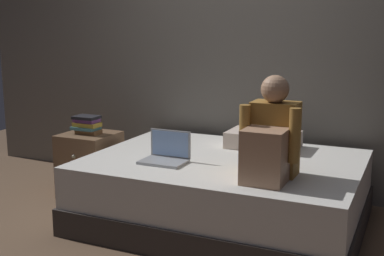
# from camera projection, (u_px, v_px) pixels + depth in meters

# --- Properties ---
(ground_plane) EXTENTS (8.00, 8.00, 0.00)m
(ground_plane) POSITION_uv_depth(u_px,v_px,m) (183.00, 232.00, 3.60)
(ground_plane) COLOR brown
(wall_back) EXTENTS (5.60, 0.10, 2.70)m
(wall_back) POSITION_uv_depth(u_px,v_px,m) (241.00, 40.00, 4.40)
(wall_back) COLOR slate
(wall_back) RESTS_ON ground_plane
(bed) EXTENTS (2.00, 1.50, 0.50)m
(bed) POSITION_uv_depth(u_px,v_px,m) (224.00, 191.00, 3.73)
(bed) COLOR #332D2B
(bed) RESTS_ON ground_plane
(nightstand) EXTENTS (0.44, 0.46, 0.55)m
(nightstand) POSITION_uv_depth(u_px,v_px,m) (90.00, 164.00, 4.36)
(nightstand) COLOR brown
(nightstand) RESTS_ON ground_plane
(person_sitting) EXTENTS (0.39, 0.44, 0.66)m
(person_sitting) POSITION_uv_depth(u_px,v_px,m) (271.00, 140.00, 3.16)
(person_sitting) COLOR olive
(person_sitting) RESTS_ON bed
(laptop) EXTENTS (0.32, 0.23, 0.22)m
(laptop) POSITION_uv_depth(u_px,v_px,m) (166.00, 154.00, 3.58)
(laptop) COLOR #9EA0A5
(laptop) RESTS_ON bed
(pillow) EXTENTS (0.56, 0.36, 0.13)m
(pillow) POSITION_uv_depth(u_px,v_px,m) (263.00, 140.00, 4.01)
(pillow) COLOR beige
(pillow) RESTS_ON bed
(book_stack) EXTENTS (0.24, 0.16, 0.16)m
(book_stack) POSITION_uv_depth(u_px,v_px,m) (87.00, 125.00, 4.28)
(book_stack) COLOR brown
(book_stack) RESTS_ON nightstand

